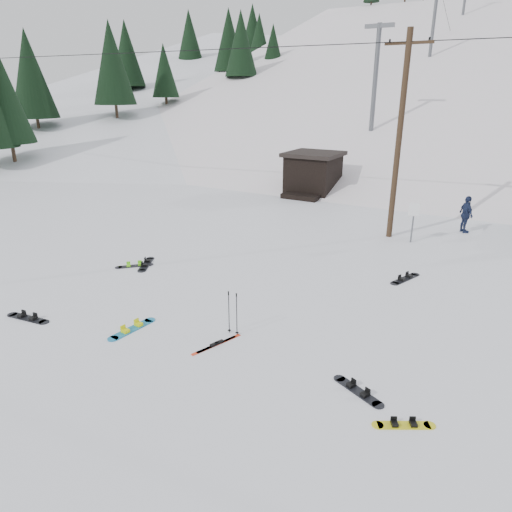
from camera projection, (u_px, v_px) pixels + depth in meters
The scene contains 20 objects.
ground at pixel (159, 371), 11.30m from camera, with size 200.00×200.00×0.00m, color white.
ski_slope at pixel (447, 240), 60.11m from camera, with size 60.00×75.00×45.00m, color white.
ridge_left at pixel (195, 210), 71.05m from camera, with size 34.00×85.00×38.00m, color white.
treeline_left at pixel (167, 143), 59.84m from camera, with size 20.00×64.00×10.00m, color black, non-canonical shape.
treeline_crest at pixel (484, 129), 81.18m from camera, with size 50.00×6.00×10.00m, color black, non-canonical shape.
utility_pole at pixel (399, 135), 20.13m from camera, with size 2.00×0.26×9.00m.
trail_sign at pixel (414, 215), 20.44m from camera, with size 0.50×0.09×1.85m.
lift_hut at pixel (313, 173), 30.21m from camera, with size 3.40×4.10×2.75m.
lift_tower_near at pixel (376, 72), 34.87m from camera, with size 2.20×0.36×8.00m.
lift_tower_mid at pixel (435, 13), 48.89m from camera, with size 2.20×0.36×8.00m.
hero_snowboard at pixel (132, 329), 13.27m from camera, with size 0.45×1.66×0.12m.
hero_skis at pixel (217, 344), 12.48m from camera, with size 0.61×1.57×0.08m.
ski_poles at pixel (233, 313), 12.84m from camera, with size 0.36×0.09×1.29m.
board_scatter_a at pixel (28, 318), 13.90m from camera, with size 1.59×0.47×0.11m.
board_scatter_b at pixel (146, 264), 18.19m from camera, with size 0.98×1.53×0.12m.
board_scatter_c at pixel (134, 266), 18.04m from camera, with size 1.12×1.14×0.10m.
board_scatter_d at pixel (358, 391), 10.54m from camera, with size 1.37×0.79×0.10m.
board_scatter_e at pixel (404, 425), 9.47m from camera, with size 1.19×0.79×0.09m.
board_scatter_f at pixel (405, 278), 16.80m from camera, with size 0.77×1.57×0.12m.
skier_navy at pixel (466, 214), 22.05m from camera, with size 1.06×0.44×1.81m, color #1B2444.
Camera 1 is at (6.93, -7.12, 6.57)m, focal length 32.00 mm.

